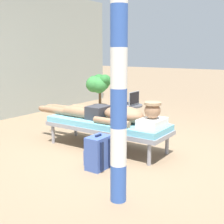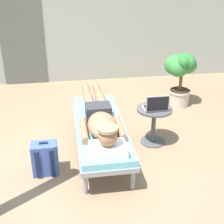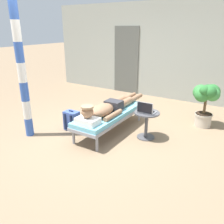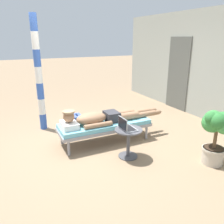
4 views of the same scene
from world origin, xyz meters
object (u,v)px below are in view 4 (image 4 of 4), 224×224
(potted_plant, at_px, (218,128))
(side_table, at_px, (128,138))
(backpack, at_px, (77,124))
(person_reclining, at_px, (102,117))
(porch_post, at_px, (39,75))
(lounge_chair, at_px, (105,125))
(laptop, at_px, (126,126))

(potted_plant, bearing_deg, side_table, -123.88)
(side_table, bearing_deg, backpack, -161.86)
(person_reclining, xyz_separation_m, porch_post, (-1.24, -0.96, 0.73))
(person_reclining, relative_size, backpack, 5.12)
(lounge_chair, height_order, porch_post, porch_post)
(porch_post, bearing_deg, backpack, 49.97)
(side_table, height_order, backpack, side_table)
(lounge_chair, distance_m, porch_post, 1.83)
(side_table, distance_m, potted_plant, 1.47)
(laptop, relative_size, porch_post, 0.12)
(porch_post, bearing_deg, potted_plant, 39.63)
(potted_plant, xyz_separation_m, porch_post, (-2.80, -2.32, 0.61))
(lounge_chair, bearing_deg, person_reclining, -90.00)
(person_reclining, xyz_separation_m, backpack, (-0.70, -0.31, -0.32))
(side_table, xyz_separation_m, potted_plant, (0.80, 1.20, 0.28))
(lounge_chair, height_order, laptop, laptop)
(potted_plant, bearing_deg, lounge_chair, -140.01)
(potted_plant, relative_size, porch_post, 0.37)
(person_reclining, bearing_deg, backpack, -155.74)
(side_table, relative_size, porch_post, 0.21)
(lounge_chair, xyz_separation_m, porch_post, (-1.24, -1.01, 0.90))
(lounge_chair, xyz_separation_m, potted_plant, (1.56, 1.31, 0.29))
(person_reclining, relative_size, laptop, 7.00)
(lounge_chair, bearing_deg, side_table, 8.30)
(person_reclining, height_order, porch_post, porch_post)
(potted_plant, bearing_deg, person_reclining, -138.93)
(side_table, distance_m, porch_post, 2.45)
(lounge_chair, distance_m, side_table, 0.76)
(lounge_chair, height_order, backpack, backpack)
(person_reclining, xyz_separation_m, side_table, (0.75, 0.16, -0.16))
(lounge_chair, bearing_deg, laptop, 4.46)
(lounge_chair, distance_m, person_reclining, 0.18)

